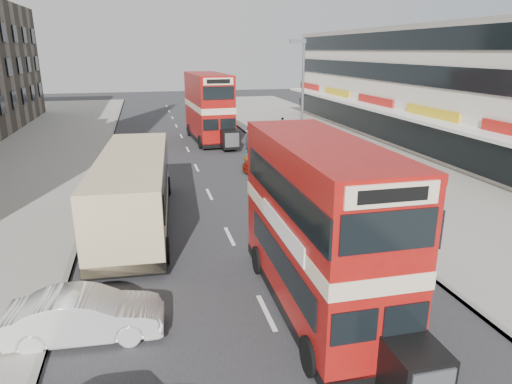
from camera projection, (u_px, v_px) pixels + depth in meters
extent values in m
plane|color=#28282B|center=(286.00, 354.00, 11.73)|extent=(160.00, 160.00, 0.00)
cube|color=#28282B|center=(197.00, 168.00, 30.26)|extent=(12.00, 90.00, 0.01)
cube|color=gray|center=(362.00, 157.00, 32.96)|extent=(12.00, 90.00, 0.15)
cube|color=gray|center=(100.00, 172.00, 28.86)|extent=(0.20, 90.00, 0.16)
cube|color=gray|center=(284.00, 162.00, 31.63)|extent=(0.20, 90.00, 0.16)
cube|color=beige|center=(449.00, 90.00, 35.31)|extent=(8.00, 46.00, 9.00)
cube|color=black|center=(398.00, 129.00, 35.26)|extent=(0.10, 44.00, 2.40)
cube|color=gray|center=(457.00, 27.00, 33.94)|extent=(8.20, 46.20, 0.40)
cube|color=white|center=(390.00, 112.00, 34.65)|extent=(1.80, 44.00, 0.20)
cylinder|color=slate|center=(302.00, 108.00, 28.71)|extent=(0.16, 0.16, 8.00)
cube|color=slate|center=(298.00, 41.00, 27.43)|extent=(1.00, 0.20, 0.25)
cube|color=black|center=(314.00, 295.00, 13.92)|extent=(2.52, 7.81, 0.34)
cube|color=maroon|center=(316.00, 260.00, 13.57)|extent=(2.50, 7.81, 2.14)
cube|color=beige|center=(318.00, 222.00, 13.21)|extent=(2.54, 7.85, 0.44)
cube|color=maroon|center=(319.00, 183.00, 12.86)|extent=(2.50, 7.81, 2.05)
cube|color=maroon|center=(321.00, 145.00, 12.53)|extent=(2.52, 7.83, 0.24)
cube|color=black|center=(415.00, 374.00, 9.73)|extent=(1.18, 1.18, 1.27)
cube|color=black|center=(209.00, 136.00, 39.31)|extent=(3.14, 8.71, 0.38)
cube|color=maroon|center=(209.00, 121.00, 38.92)|extent=(3.12, 8.70, 2.36)
cube|color=beige|center=(208.00, 105.00, 38.52)|extent=(3.16, 8.75, 0.48)
cube|color=maroon|center=(208.00, 90.00, 38.14)|extent=(3.12, 8.70, 2.25)
cube|color=maroon|center=(207.00, 75.00, 37.78)|extent=(3.14, 8.73, 0.27)
cube|color=black|center=(230.00, 139.00, 34.81)|extent=(1.36, 1.35, 1.39)
cube|color=black|center=(136.00, 215.00, 20.35)|extent=(3.51, 11.23, 0.44)
cube|color=tan|center=(134.00, 188.00, 19.97)|extent=(3.49, 11.23, 2.88)
imported|color=silver|center=(86.00, 315.00, 12.23)|extent=(4.18, 1.68, 1.35)
imported|color=maroon|center=(279.00, 160.00, 29.30)|extent=(4.95, 2.35, 1.39)
imported|color=orange|center=(273.00, 156.00, 31.10)|extent=(4.06, 2.03, 1.10)
imported|color=gray|center=(355.00, 171.00, 24.97)|extent=(0.86, 0.80, 1.94)
imported|color=gray|center=(282.00, 126.00, 40.86)|extent=(0.96, 0.46, 1.58)
imported|color=gray|center=(250.00, 152.00, 32.98)|extent=(0.80, 1.79, 0.91)
imported|color=black|center=(250.00, 140.00, 32.72)|extent=(0.76, 0.54, 1.95)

